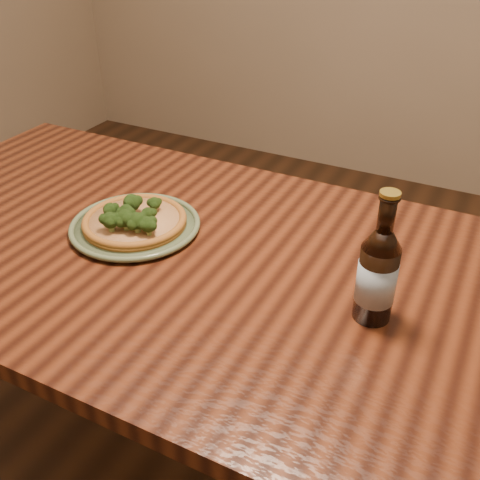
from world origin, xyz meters
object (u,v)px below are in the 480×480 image
at_px(plate, 135,226).
at_px(beer_bottle, 377,274).
at_px(table, 172,277).
at_px(pizza, 134,220).

height_order(plate, beer_bottle, beer_bottle).
distance_m(table, beer_bottle, 0.52).
distance_m(plate, beer_bottle, 0.59).
height_order(table, pizza, pizza).
height_order(table, beer_bottle, beer_bottle).
bearing_deg(table, beer_bottle, -4.79).
height_order(table, plate, plate).
bearing_deg(pizza, plate, 112.40).
xyz_separation_m(table, beer_bottle, (0.48, -0.04, 0.19)).
xyz_separation_m(table, pizza, (-0.10, 0.01, 0.12)).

